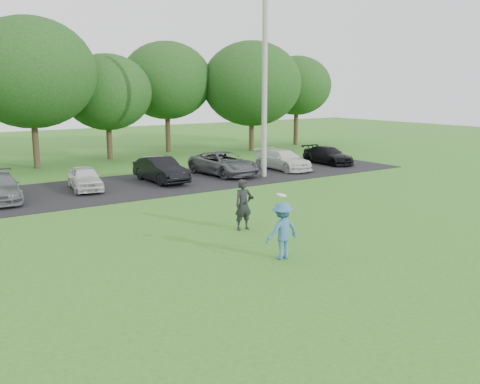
# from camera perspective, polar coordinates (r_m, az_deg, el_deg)

# --- Properties ---
(ground) EXTENTS (100.00, 100.00, 0.00)m
(ground) POSITION_cam_1_polar(r_m,az_deg,el_deg) (15.27, 7.52, -6.90)
(ground) COLOR #336E1F
(ground) RESTS_ON ground
(parking_lot) EXTENTS (32.00, 6.50, 0.03)m
(parking_lot) POSITION_cam_1_polar(r_m,az_deg,el_deg) (26.09, -11.92, 0.57)
(parking_lot) COLOR black
(parking_lot) RESTS_ON ground
(utility_pole) EXTENTS (0.28, 0.28, 10.76)m
(utility_pole) POSITION_cam_1_polar(r_m,az_deg,el_deg) (28.07, 2.65, 12.54)
(utility_pole) COLOR #989994
(utility_pole) RESTS_ON ground
(frisbee_player) EXTENTS (1.04, 0.60, 1.88)m
(frisbee_player) POSITION_cam_1_polar(r_m,az_deg,el_deg) (14.86, 4.52, -4.11)
(frisbee_player) COLOR teal
(frisbee_player) RESTS_ON ground
(camera_bystander) EXTENTS (0.66, 0.47, 1.71)m
(camera_bystander) POSITION_cam_1_polar(r_m,az_deg,el_deg) (17.76, 0.37, -1.36)
(camera_bystander) COLOR black
(camera_bystander) RESTS_ON ground
(parked_cars) EXTENTS (27.80, 4.61, 1.24)m
(parked_cars) POSITION_cam_1_polar(r_m,az_deg,el_deg) (26.51, -9.90, 2.11)
(parked_cars) COLOR black
(parked_cars) RESTS_ON parking_lot
(tree_row) EXTENTS (42.39, 9.85, 8.64)m
(tree_row) POSITION_cam_1_polar(r_m,az_deg,el_deg) (35.34, -16.20, 11.07)
(tree_row) COLOR #38281C
(tree_row) RESTS_ON ground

